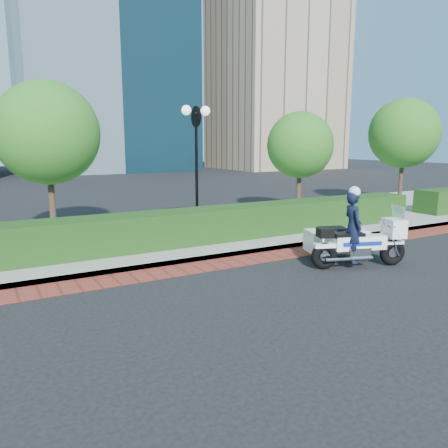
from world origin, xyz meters
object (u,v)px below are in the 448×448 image
tree_b (47,133)px  police_motorcycle (349,237)px  tree_d (404,133)px  tree_c (300,145)px  lamppost (196,149)px

tree_b → police_motorcycle: 9.55m
tree_d → police_motorcycle: (-10.17, -6.61, -2.89)m
tree_c → police_motorcycle: bearing=-119.1°
tree_c → tree_d: 6.52m
police_motorcycle → lamppost: bearing=127.4°
tree_d → tree_c: bearing=-180.0°
tree_c → police_motorcycle: tree_c is taller
lamppost → tree_d: 12.09m
tree_b → police_motorcycle: size_ratio=1.95×
tree_b → lamppost: bearing=-16.1°
tree_d → police_motorcycle: size_ratio=2.06×
tree_c → police_motorcycle: 7.91m
police_motorcycle → tree_b: bearing=152.2°
lamppost → police_motorcycle: 6.05m
tree_b → police_motorcycle: bearing=-46.3°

